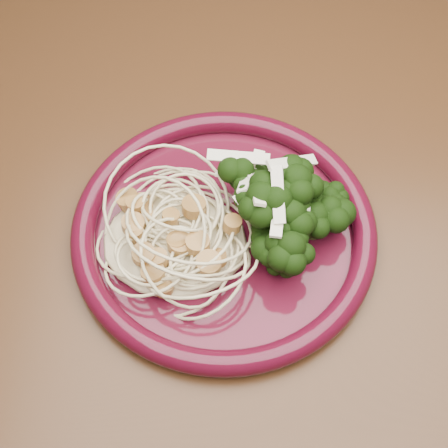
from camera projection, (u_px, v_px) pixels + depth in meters
dining_table at (148, 242)px, 0.70m from camera, size 1.20×0.80×0.75m
dinner_plate at (224, 230)px, 0.58m from camera, size 0.37×0.37×0.02m
spaghetti_pile at (174, 237)px, 0.56m from camera, size 0.17×0.16×0.03m
scallop_cluster at (172, 216)px, 0.53m from camera, size 0.15×0.15×0.04m
broccoli_pile at (284, 200)px, 0.57m from camera, size 0.15×0.18×0.05m
onion_garnish at (287, 178)px, 0.54m from camera, size 0.10×0.12×0.05m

